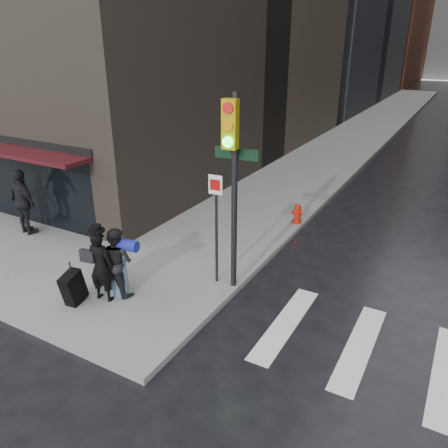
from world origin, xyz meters
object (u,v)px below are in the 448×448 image
Objects in this scene: man_jeans at (117,261)px; fire_hydrant at (297,215)px; man_greycoat at (23,202)px; man_overcoat at (95,269)px; traffic_light at (231,169)px.

man_jeans is 2.53× the size of fire_hydrant.
man_jeans is at bearing 173.54° from man_greycoat.
traffic_light is at bearing -148.29° from man_overcoat.
man_greycoat is 0.45× the size of traffic_light.
man_jeans is at bearing -123.50° from man_overcoat.
fire_hydrant is at bearing -117.95° from man_overcoat.
man_greycoat is (-4.86, 1.26, 0.19)m from man_jeans.
fire_hydrant is at bearing -106.71° from man_jeans.
traffic_light is (2.40, 2.01, 2.17)m from man_overcoat.
man_jeans is 5.03m from man_greycoat.
man_greycoat is at bearing 177.89° from traffic_light.
traffic_light reaches higher than man_overcoat.
fire_hydrant is (7.01, 4.89, -0.73)m from man_greycoat.
man_overcoat is 0.41× the size of traffic_light.
man_greycoat is at bearing -145.11° from fire_hydrant.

